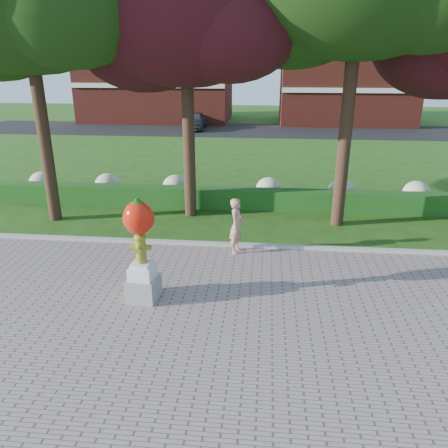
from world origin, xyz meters
name	(u,v)px	position (x,y,z in m)	size (l,w,h in m)	color
ground	(228,294)	(0.00, 0.00, 0.00)	(100.00, 100.00, 0.00)	#214912
walkway	(208,410)	(0.00, -4.00, 0.02)	(40.00, 14.00, 0.04)	gray
curb	(237,245)	(0.00, 3.00, 0.07)	(40.00, 0.18, 0.15)	#ADADA5
lawn_hedge	(244,199)	(0.00, 7.00, 0.40)	(24.00, 0.70, 0.80)	#174413
hydrangea_row	(259,189)	(0.57, 8.00, 0.55)	(20.10, 1.10, 0.99)	#B0AD86
street	(257,130)	(0.00, 28.00, 0.01)	(50.00, 8.00, 0.02)	black
building_left	(157,83)	(-10.00, 34.00, 3.50)	(14.00, 8.00, 7.00)	maroon
building_right	(345,88)	(8.00, 34.00, 3.20)	(12.00, 8.00, 6.40)	maroon
tree_mid_left	(182,7)	(-2.10, 6.08, 7.30)	(8.25, 7.04, 10.69)	black
hydrant_sculpture	(141,247)	(-2.08, -0.47, 1.43)	(0.79, 0.79, 2.63)	gray
woman	(237,226)	(0.02, 2.60, 0.90)	(0.63, 0.41, 1.73)	tan
parked_car	(195,121)	(-5.41, 27.98, 0.75)	(1.72, 4.27, 1.46)	#404148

